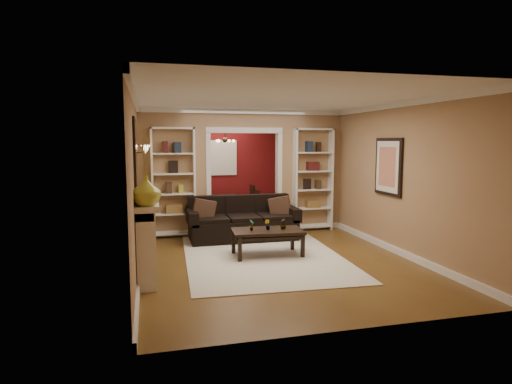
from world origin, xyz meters
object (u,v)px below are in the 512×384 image
object	(u,v)px
sofa	(243,218)
bookshelf_left	(174,183)
bookshelf_right	(313,180)
dining_table	(226,208)
fireplace	(148,237)
coffee_table	(267,243)

from	to	relation	value
sofa	bookshelf_left	world-z (taller)	bookshelf_left
bookshelf_right	dining_table	bearing A→B (deg)	132.85
bookshelf_left	bookshelf_right	distance (m)	3.10
sofa	dining_table	bearing A→B (deg)	88.28
fireplace	dining_table	world-z (taller)	fireplace
bookshelf_right	dining_table	size ratio (longest dim) A/B	1.45
coffee_table	sofa	bearing A→B (deg)	100.79
bookshelf_right	fireplace	xyz separation A→B (m)	(-3.64, -2.53, -0.57)
sofa	fireplace	distance (m)	2.72
bookshelf_right	bookshelf_left	bearing A→B (deg)	180.00
bookshelf_left	dining_table	distance (m)	2.46
bookshelf_left	bookshelf_right	size ratio (longest dim) A/B	1.00
bookshelf_left	fireplace	distance (m)	2.65
fireplace	dining_table	bearing A→B (deg)	65.70
sofa	fireplace	size ratio (longest dim) A/B	1.33
bookshelf_left	bookshelf_right	world-z (taller)	same
coffee_table	bookshelf_left	xyz separation A→B (m)	(-1.50, 1.93, 0.92)
fireplace	dining_table	size ratio (longest dim) A/B	1.07
dining_table	bookshelf_right	bearing A→B (deg)	-137.15
bookshelf_left	fireplace	size ratio (longest dim) A/B	1.35
coffee_table	fireplace	xyz separation A→B (m)	(-2.04, -0.60, 0.35)
bookshelf_left	dining_table	bearing A→B (deg)	51.90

